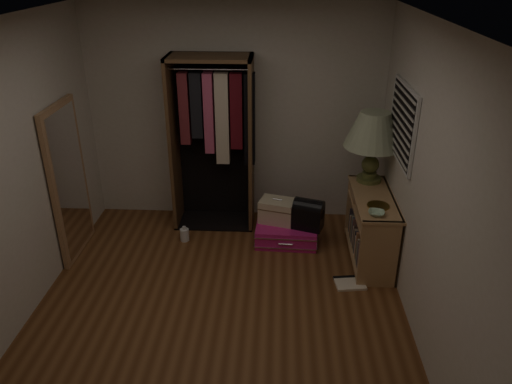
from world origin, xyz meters
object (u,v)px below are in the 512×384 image
open_wardrobe (215,129)px  black_bag (308,213)px  table_lamp (374,131)px  console_bookshelf (370,225)px  pink_suitcase (286,233)px  train_case (277,211)px  floor_mirror (69,182)px  white_jug (185,234)px

open_wardrobe → black_bag: (1.09, -0.52, -0.80)m
table_lamp → console_bookshelf: bearing=-90.8°
pink_suitcase → train_case: bearing=146.0°
console_bookshelf → train_case: 1.07m
train_case → table_lamp: 1.41m
floor_mirror → black_bag: size_ratio=4.47×
floor_mirror → white_jug: (1.15, 0.26, -0.77)m
table_lamp → pink_suitcase: bearing=-173.6°
floor_mirror → white_jug: 1.41m
console_bookshelf → floor_mirror: 3.27m
black_bag → white_jug: size_ratio=2.08×
train_case → black_bag: bearing=-5.8°
table_lamp → open_wardrobe: bearing=168.4°
black_bag → table_lamp: size_ratio=0.47×
train_case → table_lamp: size_ratio=0.57×
table_lamp → black_bag: bearing=-166.7°
pink_suitcase → train_case: train_case is taller
floor_mirror → pink_suitcase: size_ratio=2.32×
console_bookshelf → white_jug: bearing=173.8°
white_jug → train_case: bearing=6.6°
console_bookshelf → pink_suitcase: size_ratio=1.53×
black_bag → table_lamp: 1.15m
open_wardrobe → table_lamp: open_wardrobe is taller
open_wardrobe → white_jug: size_ratio=11.22×
pink_suitcase → black_bag: size_ratio=1.93×
pink_suitcase → table_lamp: size_ratio=0.91×
floor_mirror → table_lamp: size_ratio=2.11×
pink_suitcase → black_bag: bearing=-10.6°
train_case → console_bookshelf: bearing=-3.9°
floor_mirror → pink_suitcase: floor_mirror is taller
console_bookshelf → black_bag: (-0.66, 0.22, 0.01)m
pink_suitcase → table_lamp: bearing=8.6°
open_wardrobe → white_jug: (-0.34, -0.51, -1.13)m
console_bookshelf → pink_suitcase: bearing=163.2°
pink_suitcase → black_bag: 0.38m
console_bookshelf → open_wardrobe: bearing=157.2°
open_wardrobe → table_lamp: bearing=-11.6°
pink_suitcase → open_wardrobe: bearing=153.7°
white_jug → open_wardrobe: bearing=56.1°
pink_suitcase → black_bag: (0.24, -0.06, 0.29)m
train_case → white_jug: (-1.08, -0.13, -0.28)m
open_wardrobe → pink_suitcase: bearing=-28.6°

